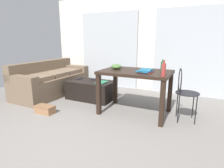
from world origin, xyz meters
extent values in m
plane|color=gray|center=(0.00, 1.13, 0.00)|extent=(7.33, 7.33, 0.00)
cube|color=silver|center=(0.00, 3.05, 1.22)|extent=(5.52, 0.10, 2.44)
cube|color=#B2B7BC|center=(-1.06, 2.97, 1.01)|extent=(1.66, 0.03, 2.02)
cube|color=#B2B7BC|center=(1.06, 2.97, 1.01)|extent=(1.66, 0.03, 2.02)
cube|color=brown|center=(-1.91, 1.62, 0.22)|extent=(0.85, 1.91, 0.45)
cube|color=brown|center=(-2.22, 1.63, 0.62)|extent=(0.23, 1.90, 0.34)
cube|color=brown|center=(-1.89, 2.47, 0.52)|extent=(0.82, 0.21, 0.15)
cube|color=brown|center=(-1.92, 0.78, 0.52)|extent=(0.82, 0.21, 0.15)
cube|color=#7D664F|center=(-1.85, 2.12, 0.50)|extent=(0.59, 0.48, 0.10)
cube|color=#7D664F|center=(-1.86, 1.62, 0.50)|extent=(0.59, 0.48, 0.10)
cube|color=#7D664F|center=(-1.86, 1.12, 0.50)|extent=(0.59, 0.48, 0.10)
cube|color=black|center=(-0.85, 1.70, 0.21)|extent=(1.02, 0.58, 0.41)
cube|color=black|center=(0.30, 1.36, 0.75)|extent=(1.20, 0.79, 0.05)
cube|color=black|center=(-0.25, 1.01, 0.36)|extent=(0.07, 0.07, 0.73)
cube|color=black|center=(0.85, 1.01, 0.36)|extent=(0.07, 0.07, 0.73)
cube|color=black|center=(-0.25, 1.70, 0.36)|extent=(0.07, 0.07, 0.73)
cube|color=black|center=(0.85, 1.70, 0.36)|extent=(0.07, 0.07, 0.73)
cylinder|color=black|center=(1.16, 1.40, 0.47)|extent=(0.37, 0.37, 0.02)
cylinder|color=black|center=(1.32, 1.31, 0.23)|extent=(0.02, 0.02, 0.46)
cylinder|color=black|center=(1.26, 1.56, 0.23)|extent=(0.02, 0.02, 0.46)
cylinder|color=black|center=(1.06, 1.25, 0.23)|extent=(0.02, 0.02, 0.46)
cylinder|color=black|center=(1.01, 1.50, 0.23)|extent=(0.02, 0.02, 0.46)
torus|color=black|center=(1.04, 1.38, 0.69)|extent=(0.09, 0.36, 0.37)
cylinder|color=black|center=(1.07, 1.22, 0.58)|extent=(0.02, 0.02, 0.21)
cylinder|color=black|center=(1.00, 1.53, 0.58)|extent=(0.02, 0.02, 0.21)
cylinder|color=#99332D|center=(0.83, 1.04, 0.87)|extent=(0.07, 0.07, 0.19)
cylinder|color=#99332D|center=(0.83, 1.04, 0.99)|extent=(0.03, 0.03, 0.05)
cylinder|color=#195B2D|center=(0.72, 1.52, 0.86)|extent=(0.06, 0.06, 0.16)
cylinder|color=#195B2D|center=(0.72, 1.52, 0.96)|extent=(0.03, 0.03, 0.04)
ellipsoid|color=#477033|center=(-0.08, 1.38, 0.82)|extent=(0.19, 0.19, 0.09)
cube|color=red|center=(0.50, 1.27, 0.78)|extent=(0.23, 0.25, 0.01)
cube|color=#1E668C|center=(0.49, 1.27, 0.80)|extent=(0.25, 0.32, 0.02)
cube|color=#1E668C|center=(0.50, 1.26, 0.82)|extent=(0.21, 0.29, 0.02)
cube|color=#232326|center=(-1.20, 1.75, 0.42)|extent=(0.10, 0.17, 0.02)
cube|color=#232326|center=(-0.87, 1.83, 0.42)|extent=(0.13, 0.17, 0.02)
cube|color=#2D7F56|center=(-0.56, 1.67, 0.42)|extent=(0.20, 0.28, 0.02)
cube|color=#996B47|center=(-1.16, 0.61, 0.06)|extent=(0.35, 0.18, 0.12)
cube|color=brown|center=(-1.16, 0.61, 0.13)|extent=(0.36, 0.19, 0.02)
camera|label=1|loc=(1.34, -1.71, 1.31)|focal=29.91mm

